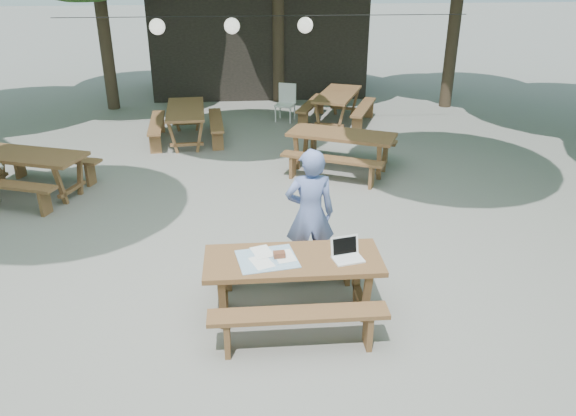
{
  "coord_description": "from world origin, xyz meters",
  "views": [
    {
      "loc": [
        -0.01,
        -6.75,
        3.9
      ],
      "look_at": [
        0.49,
        -0.58,
        1.05
      ],
      "focal_mm": 35.0,
      "sensor_mm": 36.0,
      "label": 1
    }
  ],
  "objects_px": {
    "main_picnic_table": "(293,286)",
    "plastic_chair": "(285,110)",
    "picnic_table_nw": "(29,174)",
    "woman": "(310,214)"
  },
  "relations": [
    {
      "from": "main_picnic_table",
      "to": "woman",
      "type": "height_order",
      "value": "woman"
    },
    {
      "from": "main_picnic_table",
      "to": "plastic_chair",
      "type": "xyz_separation_m",
      "value": [
        0.54,
        8.21,
        -0.13
      ]
    },
    {
      "from": "picnic_table_nw",
      "to": "woman",
      "type": "bearing_deg",
      "value": -14.34
    },
    {
      "from": "main_picnic_table",
      "to": "picnic_table_nw",
      "type": "distance_m",
      "value": 5.76
    },
    {
      "from": "main_picnic_table",
      "to": "picnic_table_nw",
      "type": "bearing_deg",
      "value": 137.25
    },
    {
      "from": "main_picnic_table",
      "to": "picnic_table_nw",
      "type": "height_order",
      "value": "same"
    },
    {
      "from": "woman",
      "to": "main_picnic_table",
      "type": "bearing_deg",
      "value": 70.13
    },
    {
      "from": "main_picnic_table",
      "to": "picnic_table_nw",
      "type": "xyz_separation_m",
      "value": [
        -4.23,
        3.91,
        0.0
      ]
    },
    {
      "from": "plastic_chair",
      "to": "picnic_table_nw",
      "type": "bearing_deg",
      "value": -116.3
    },
    {
      "from": "woman",
      "to": "plastic_chair",
      "type": "relative_size",
      "value": 1.92
    }
  ]
}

